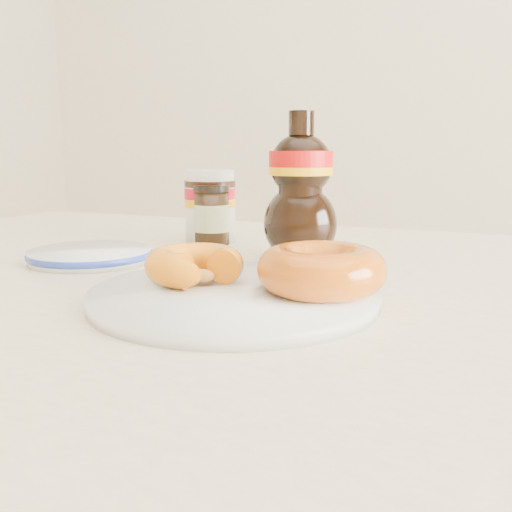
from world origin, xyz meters
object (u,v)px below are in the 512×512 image
at_px(dining_table, 259,348).
at_px(donut_bitten, 194,265).
at_px(nutella_jar, 210,204).
at_px(plate, 234,295).
at_px(blue_rim_saucer, 91,255).
at_px(dark_jar, 211,215).
at_px(syrup_bottle, 300,186).
at_px(donut_whole, 321,269).

height_order(dining_table, donut_bitten, donut_bitten).
relative_size(dining_table, nutella_jar, 12.94).
xyz_separation_m(plate, donut_bitten, (-0.05, 0.01, 0.02)).
bearing_deg(plate, blue_rim_saucer, 157.13).
bearing_deg(dark_jar, blue_rim_saucer, -113.22).
xyz_separation_m(syrup_bottle, dark_jar, (-0.16, 0.06, -0.05)).
bearing_deg(syrup_bottle, donut_whole, -66.02).
distance_m(donut_bitten, nutella_jar, 0.32).
relative_size(syrup_bottle, dark_jar, 2.11).
relative_size(donut_bitten, blue_rim_saucer, 0.61).
xyz_separation_m(plate, nutella_jar, (-0.18, 0.30, 0.05)).
bearing_deg(donut_whole, blue_rim_saucer, 165.41).
bearing_deg(nutella_jar, dark_jar, -57.49).
bearing_deg(blue_rim_saucer, dark_jar, 66.78).
distance_m(donut_bitten, donut_whole, 0.12).
bearing_deg(plate, nutella_jar, 121.46).
distance_m(plate, nutella_jar, 0.36).
bearing_deg(donut_bitten, nutella_jar, 109.62).
bearing_deg(dining_table, dark_jar, 131.03).
relative_size(nutella_jar, dark_jar, 1.23).
distance_m(dining_table, donut_bitten, 0.15).
xyz_separation_m(dark_jar, blue_rim_saucer, (-0.08, -0.18, -0.03)).
bearing_deg(dark_jar, donut_whole, -46.60).
bearing_deg(nutella_jar, donut_bitten, -64.75).
relative_size(dining_table, plate, 5.31).
bearing_deg(nutella_jar, donut_whole, -47.16).
height_order(donut_whole, syrup_bottle, syrup_bottle).
height_order(dining_table, nutella_jar, nutella_jar).
bearing_deg(blue_rim_saucer, dining_table, 1.17).
bearing_deg(donut_whole, syrup_bottle, 113.98).
relative_size(dining_table, donut_bitten, 14.72).
height_order(donut_bitten, blue_rim_saucer, donut_bitten).
bearing_deg(donut_bitten, donut_whole, -1.08).
relative_size(dining_table, dark_jar, 15.91).
height_order(dining_table, syrup_bottle, syrup_bottle).
bearing_deg(donut_whole, nutella_jar, 132.84).
height_order(donut_bitten, dark_jar, dark_jar).
distance_m(dining_table, plate, 0.14).
bearing_deg(nutella_jar, blue_rim_saucer, -108.65).
height_order(donut_bitten, syrup_bottle, syrup_bottle).
height_order(dining_table, blue_rim_saucer, blue_rim_saucer).
bearing_deg(donut_whole, dark_jar, 133.40).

